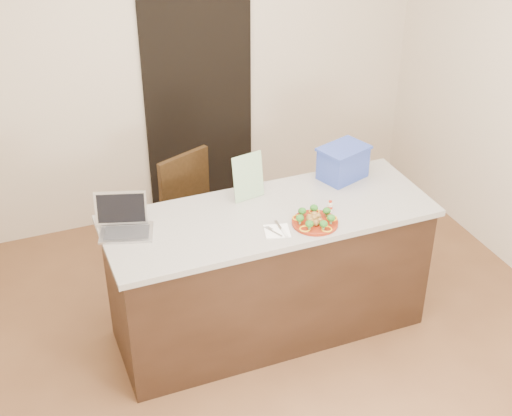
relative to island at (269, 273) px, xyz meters
name	(u,v)px	position (x,y,z in m)	size (l,w,h in m)	color
ground	(283,350)	(0.00, -0.25, -0.46)	(4.00, 4.00, 0.00)	brown
room_shell	(289,125)	(0.00, -0.25, 1.16)	(4.00, 4.00, 4.00)	white
doorway	(199,98)	(0.10, 1.73, 0.54)	(0.90, 0.02, 2.00)	black
island	(269,273)	(0.00, 0.00, 0.00)	(2.06, 0.76, 0.92)	black
plate	(315,222)	(0.21, -0.22, 0.47)	(0.28, 0.28, 0.02)	maroon
meatballs	(314,219)	(0.20, -0.21, 0.50)	(0.11, 0.11, 0.04)	olive
broccoli	(315,216)	(0.21, -0.22, 0.51)	(0.24, 0.23, 0.04)	#1A4F15
pepper_rings	(315,221)	(0.21, -0.22, 0.48)	(0.27, 0.27, 0.01)	orange
napkin	(277,231)	(-0.04, -0.21, 0.46)	(0.15, 0.15, 0.01)	white
fork	(273,230)	(-0.06, -0.20, 0.47)	(0.05, 0.14, 0.00)	#AAA9AD
knife	(283,231)	(-0.01, -0.23, 0.47)	(0.02, 0.19, 0.01)	silver
yogurt_bottle	(330,206)	(0.36, -0.11, 0.49)	(0.03, 0.03, 0.07)	beige
laptop	(124,221)	(-0.88, 0.15, 0.52)	(0.36, 0.33, 0.22)	#B3B4B8
leaflet	(248,177)	(-0.06, 0.22, 0.61)	(0.21, 0.00, 0.31)	silver
blue_box	(343,162)	(0.63, 0.24, 0.57)	(0.37, 0.32, 0.23)	#293D97
chair	(190,213)	(-0.30, 0.77, 0.09)	(0.56, 0.57, 0.97)	#311F0E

